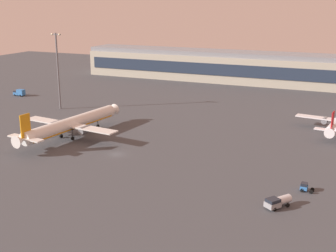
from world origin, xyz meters
TOP-DOWN VIEW (x-y plane):
  - ground_plane at (0.00, 0.00)m, footprint 416.00×416.00m
  - terminal_building at (-12.55, 131.14)m, footprint 148.75×22.40m
  - airplane_mid_apron at (-21.79, 8.62)m, footprint 35.86×45.95m
  - catering_truck at (-82.92, 53.76)m, footprint 5.77×2.67m
  - fuel_truck at (49.02, -16.35)m, footprint 5.39×6.34m
  - pushback_tug at (53.24, -5.23)m, footprint 3.15×1.92m
  - apron_light_east at (-49.50, 39.97)m, footprint 4.80×0.90m

SIDE VIEW (x-z plane):
  - ground_plane at x=0.00m, z-range 0.00..0.00m
  - pushback_tug at x=53.24m, z-range 0.04..2.09m
  - fuel_truck at x=49.02m, z-range 0.19..2.54m
  - catering_truck at x=-82.92m, z-range 0.05..3.10m
  - airplane_mid_apron at x=-21.79m, z-range -1.44..10.35m
  - terminal_building at x=-12.55m, z-range -0.11..16.29m
  - apron_light_east at x=-49.50m, z-range 1.90..32.60m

